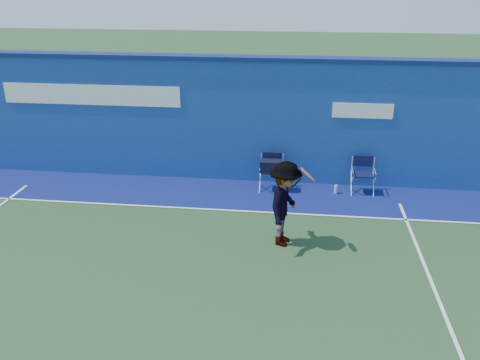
# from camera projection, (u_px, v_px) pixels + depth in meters

# --- Properties ---
(ground) EXTENTS (80.00, 80.00, 0.00)m
(ground) POSITION_uv_depth(u_px,v_px,m) (161.00, 292.00, 8.39)
(ground) COLOR #274424
(ground) RESTS_ON ground
(stadium_wall) EXTENTS (24.00, 0.50, 3.08)m
(stadium_wall) POSITION_uv_depth(u_px,v_px,m) (212.00, 118.00, 12.57)
(stadium_wall) COLOR navy
(stadium_wall) RESTS_ON ground
(out_of_bounds_strip) EXTENTS (24.00, 1.80, 0.01)m
(out_of_bounds_strip) POSITION_uv_depth(u_px,v_px,m) (206.00, 193.00, 12.15)
(out_of_bounds_strip) COLOR navy
(out_of_bounds_strip) RESTS_ON ground
(court_lines) EXTENTS (24.00, 12.00, 0.01)m
(court_lines) POSITION_uv_depth(u_px,v_px,m) (170.00, 272.00, 8.93)
(court_lines) COLOR white
(court_lines) RESTS_ON out_of_bounds_strip
(directors_chair_left) EXTENTS (0.52, 0.49, 0.89)m
(directors_chair_left) POSITION_uv_depth(u_px,v_px,m) (271.00, 175.00, 12.20)
(directors_chair_left) COLOR silver
(directors_chair_left) RESTS_ON ground
(directors_chair_right) EXTENTS (0.52, 0.46, 0.86)m
(directors_chair_right) POSITION_uv_depth(u_px,v_px,m) (362.00, 182.00, 12.08)
(directors_chair_right) COLOR silver
(directors_chair_right) RESTS_ON ground
(water_bottle) EXTENTS (0.07, 0.07, 0.22)m
(water_bottle) POSITION_uv_depth(u_px,v_px,m) (336.00, 189.00, 12.08)
(water_bottle) COLOR silver
(water_bottle) RESTS_ON ground
(tennis_player) EXTENTS (1.02, 1.20, 1.68)m
(tennis_player) POSITION_uv_depth(u_px,v_px,m) (285.00, 204.00, 9.60)
(tennis_player) COLOR #EA4738
(tennis_player) RESTS_ON ground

